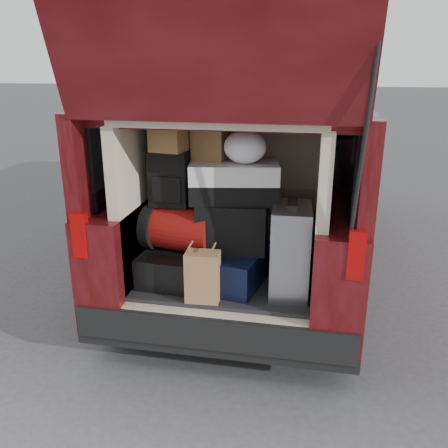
{
  "coord_description": "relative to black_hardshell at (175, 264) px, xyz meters",
  "views": [
    {
      "loc": [
        0.6,
        -2.95,
        2.08
      ],
      "look_at": [
        -0.02,
        0.2,
        0.97
      ],
      "focal_mm": 38.0,
      "sensor_mm": 36.0,
      "label": 1
    }
  ],
  "objects": [
    {
      "name": "navy_hardshell",
      "position": [
        0.41,
        0.01,
        0.01
      ],
      "size": [
        0.56,
        0.65,
        0.25
      ],
      "primitive_type": "cube",
      "rotation": [
        0.0,
        0.0,
        -0.19
      ],
      "color": "black",
      "rests_on": "load_floor"
    },
    {
      "name": "minivan",
      "position": [
        0.38,
        1.73,
        0.25
      ],
      "size": [
        1.9,
        5.35,
        2.77
      ],
      "color": "black",
      "rests_on": "ground"
    },
    {
      "name": "ground",
      "position": [
        0.38,
        -0.12,
        -0.66
      ],
      "size": [
        80.0,
        80.0,
        0.0
      ],
      "primitive_type": "plane",
      "color": "#3A3A3D",
      "rests_on": "ground"
    },
    {
      "name": "load_floor",
      "position": [
        0.38,
        0.15,
        -0.39
      ],
      "size": [
        1.24,
        1.05,
        0.55
      ],
      "primitive_type": "cube",
      "color": "black",
      "rests_on": "ground"
    },
    {
      "name": "red_duffel",
      "position": [
        0.04,
        0.03,
        0.27
      ],
      "size": [
        0.54,
        0.39,
        0.32
      ],
      "primitive_type": "cube",
      "rotation": [
        0.0,
        0.0,
        -0.16
      ],
      "color": "maroon",
      "rests_on": "black_hardshell"
    },
    {
      "name": "grocery_sack_upper",
      "position": [
        0.25,
        0.15,
        0.87
      ],
      "size": [
        0.26,
        0.23,
        0.23
      ],
      "primitive_type": "cube",
      "rotation": [
        0.0,
        0.0,
        -0.18
      ],
      "color": "brown",
      "rests_on": "twotone_duffel"
    },
    {
      "name": "silver_roller",
      "position": [
        0.84,
        -0.06,
        0.2
      ],
      "size": [
        0.28,
        0.43,
        0.62
      ],
      "primitive_type": "cube",
      "rotation": [
        0.0,
        0.0,
        0.05
      ],
      "color": "silver",
      "rests_on": "load_floor"
    },
    {
      "name": "backpack",
      "position": [
        -0.03,
        0.06,
        0.63
      ],
      "size": [
        0.29,
        0.18,
        0.4
      ],
      "primitive_type": "cube",
      "rotation": [
        0.0,
        0.0,
        -0.05
      ],
      "color": "black",
      "rests_on": "red_duffel"
    },
    {
      "name": "twotone_duffel",
      "position": [
        0.43,
        0.08,
        0.62
      ],
      "size": [
        0.66,
        0.42,
        0.27
      ],
      "primitive_type": "cube",
      "rotation": [
        0.0,
        0.0,
        0.18
      ],
      "color": "silver",
      "rests_on": "black_soft_case"
    },
    {
      "name": "grocery_sack_lower",
      "position": [
        -0.02,
        0.02,
        0.93
      ],
      "size": [
        0.25,
        0.22,
        0.2
      ],
      "primitive_type": "cube",
      "rotation": [
        0.0,
        0.0,
        -0.18
      ],
      "color": "brown",
      "rests_on": "backpack"
    },
    {
      "name": "kraft_bag",
      "position": [
        0.29,
        -0.3,
        0.06
      ],
      "size": [
        0.23,
        0.15,
        0.35
      ],
      "primitive_type": "cube",
      "rotation": [
        0.0,
        0.0,
        0.04
      ],
      "color": "#AB814D",
      "rests_on": "load_floor"
    },
    {
      "name": "black_soft_case",
      "position": [
        0.42,
        0.04,
        0.31
      ],
      "size": [
        0.51,
        0.33,
        0.35
      ],
      "primitive_type": "cube",
      "rotation": [
        0.0,
        0.0,
        0.08
      ],
      "color": "black",
      "rests_on": "navy_hardshell"
    },
    {
      "name": "black_hardshell",
      "position": [
        0.0,
        0.0,
        0.0
      ],
      "size": [
        0.44,
        0.58,
        0.22
      ],
      "primitive_type": "cube",
      "rotation": [
        0.0,
        0.0,
        -0.06
      ],
      "color": "black",
      "rests_on": "load_floor"
    },
    {
      "name": "plastic_bag_center",
      "position": [
        0.5,
        0.06,
        0.87
      ],
      "size": [
        0.33,
        0.32,
        0.23
      ],
      "primitive_type": "ellipsoid",
      "rotation": [
        0.0,
        0.0,
        0.2
      ],
      "color": "white",
      "rests_on": "twotone_duffel"
    }
  ]
}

